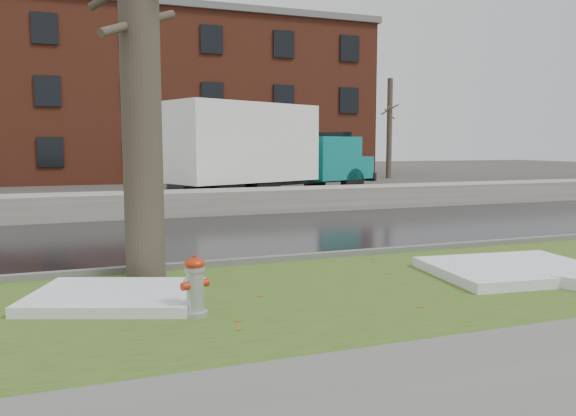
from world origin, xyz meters
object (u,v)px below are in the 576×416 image
object	(u,v)px
worker	(133,164)
fire_hydrant	(195,283)
box_truck	(264,150)
tree	(139,28)

from	to	relation	value
worker	fire_hydrant	bearing A→B (deg)	93.24
fire_hydrant	box_truck	world-z (taller)	box_truck
box_truck	worker	xyz separation A→B (m)	(-5.26, -3.27, -0.39)
box_truck	tree	bearing A→B (deg)	-139.01
worker	box_truck	bearing A→B (deg)	-143.47
fire_hydrant	box_truck	distance (m)	15.43
fire_hydrant	box_truck	size ratio (longest dim) A/B	0.07
fire_hydrant	tree	world-z (taller)	tree
fire_hydrant	tree	bearing A→B (deg)	77.88
fire_hydrant	box_truck	bearing A→B (deg)	48.36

